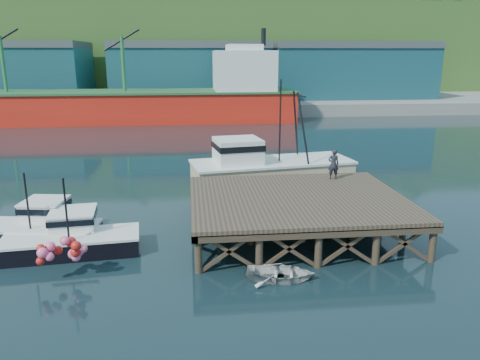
{
  "coord_description": "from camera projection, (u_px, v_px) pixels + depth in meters",
  "views": [
    {
      "loc": [
        -0.43,
        -24.79,
        9.84
      ],
      "look_at": [
        2.47,
        2.0,
        2.63
      ],
      "focal_mm": 35.0,
      "sensor_mm": 36.0,
      "label": 1
    }
  ],
  "objects": [
    {
      "name": "dinghy",
      "position": [
        280.0,
        273.0,
        21.1
      ],
      "size": [
        3.51,
        2.84,
        0.64
      ],
      "primitive_type": "imported",
      "rotation": [
        0.0,
        0.0,
        1.35
      ],
      "color": "silver",
      "rests_on": "ground"
    },
    {
      "name": "cargo_ship",
      "position": [
        136.0,
        100.0,
        70.76
      ],
      "size": [
        55.5,
        10.0,
        13.75
      ],
      "color": "red",
      "rests_on": "ground"
    },
    {
      "name": "boat_navy",
      "position": [
        39.0,
        227.0,
        25.36
      ],
      "size": [
        6.82,
        4.06,
        4.09
      ],
      "rotation": [
        0.0,
        0.0,
        -0.15
      ],
      "color": "black",
      "rests_on": "ground"
    },
    {
      "name": "dockworker",
      "position": [
        333.0,
        164.0,
        29.86
      ],
      "size": [
        0.73,
        0.49,
        1.95
      ],
      "primitive_type": "imported",
      "rotation": [
        0.0,
        0.0,
        3.1
      ],
      "color": "black",
      "rests_on": "wharf"
    },
    {
      "name": "ground",
      "position": [
        200.0,
        235.0,
        26.4
      ],
      "size": [
        300.0,
        300.0,
        0.0
      ],
      "primitive_type": "plane",
      "color": "black",
      "rests_on": "ground"
    },
    {
      "name": "warehouse_mid",
      "position": [
        191.0,
        74.0,
        87.14
      ],
      "size": [
        28.0,
        16.0,
        9.0
      ],
      "primitive_type": "cube",
      "color": "#1B575C",
      "rests_on": "far_quay"
    },
    {
      "name": "hillside",
      "position": [
        189.0,
        50.0,
        119.6
      ],
      "size": [
        220.0,
        50.0,
        22.0
      ],
      "primitive_type": "cube",
      "color": "#2D511E",
      "rests_on": "ground"
    },
    {
      "name": "far_quay",
      "position": [
        191.0,
        101.0,
        93.37
      ],
      "size": [
        160.0,
        40.0,
        2.0
      ],
      "primitive_type": "cube",
      "color": "gray",
      "rests_on": "ground"
    },
    {
      "name": "boat_black",
      "position": [
        72.0,
        237.0,
        24.05
      ],
      "size": [
        6.97,
        5.82,
        4.18
      ],
      "rotation": [
        0.0,
        0.0,
        0.1
      ],
      "color": "black",
      "rests_on": "ground"
    },
    {
      "name": "warehouse_right",
      "position": [
        347.0,
        73.0,
        90.26
      ],
      "size": [
        30.0,
        16.0,
        9.0
      ],
      "primitive_type": "cube",
      "color": "#1B575C",
      "rests_on": "far_quay"
    },
    {
      "name": "trawler",
      "position": [
        269.0,
        166.0,
        35.59
      ],
      "size": [
        12.67,
        6.18,
        8.13
      ],
      "rotation": [
        0.0,
        0.0,
        0.16
      ],
      "color": "beige",
      "rests_on": "ground"
    },
    {
      "name": "wharf",
      "position": [
        298.0,
        200.0,
        26.29
      ],
      "size": [
        12.0,
        10.0,
        2.62
      ],
      "color": "brown",
      "rests_on": "ground"
    }
  ]
}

